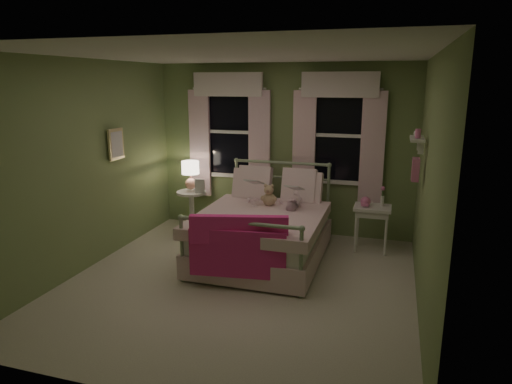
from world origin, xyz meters
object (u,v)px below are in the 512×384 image
(child_left, at_px, (253,185))
(child_right, at_px, (292,184))
(nightstand_right, at_px, (372,213))
(teddy_bear, at_px, (269,197))
(table_lamp, at_px, (191,172))
(nightstand_left, at_px, (192,206))
(bed, at_px, (264,231))

(child_left, relative_size, child_right, 0.87)
(child_right, xyz_separation_m, nightstand_right, (1.08, 0.28, -0.40))
(child_left, height_order, teddy_bear, child_left)
(table_lamp, distance_m, nightstand_right, 2.80)
(child_right, distance_m, nightstand_left, 1.80)
(nightstand_left, relative_size, nightstand_right, 1.02)
(child_left, bearing_deg, table_lamp, -37.93)
(child_right, height_order, nightstand_right, child_right)
(nightstand_right, bearing_deg, table_lamp, 178.56)
(bed, distance_m, child_right, 0.76)
(teddy_bear, xyz_separation_m, nightstand_right, (1.36, 0.44, -0.24))
(teddy_bear, height_order, nightstand_left, teddy_bear)
(child_left, bearing_deg, nightstand_left, -37.93)
(bed, bearing_deg, teddy_bear, 90.00)
(child_left, distance_m, child_right, 0.56)
(child_right, bearing_deg, child_left, -8.45)
(child_left, height_order, nightstand_left, child_left)
(bed, relative_size, table_lamp, 4.53)
(child_left, xyz_separation_m, teddy_bear, (0.28, -0.16, -0.11))
(nightstand_right, bearing_deg, child_right, -165.60)
(child_right, xyz_separation_m, table_lamp, (-1.68, 0.35, 0.01))
(bed, xyz_separation_m, nightstand_right, (1.36, 0.70, 0.17))
(child_right, relative_size, table_lamp, 1.68)
(child_right, xyz_separation_m, nightstand_left, (-1.68, 0.35, -0.53))
(nightstand_left, bearing_deg, child_right, -11.66)
(child_left, relative_size, teddy_bear, 2.13)
(teddy_bear, bearing_deg, nightstand_left, 160.18)
(child_right, height_order, teddy_bear, child_right)
(child_right, relative_size, nightstand_left, 1.16)
(nightstand_left, height_order, table_lamp, table_lamp)
(child_left, xyz_separation_m, nightstand_left, (-1.12, 0.35, -0.48))
(bed, xyz_separation_m, teddy_bear, (0.00, 0.26, 0.41))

